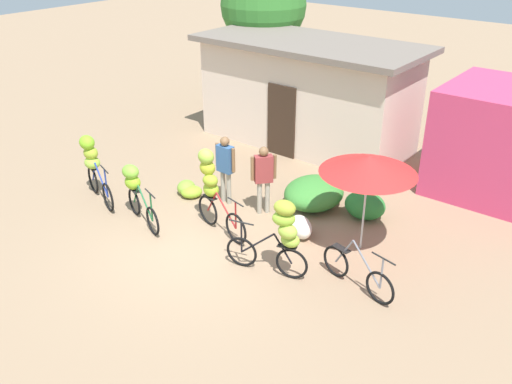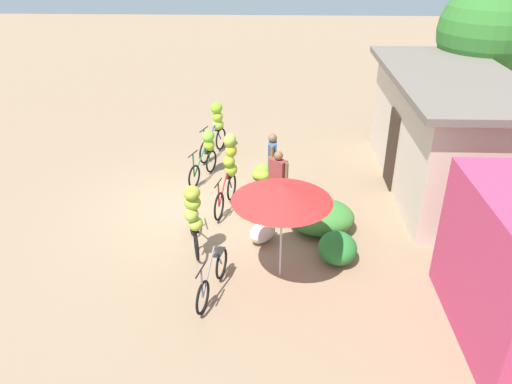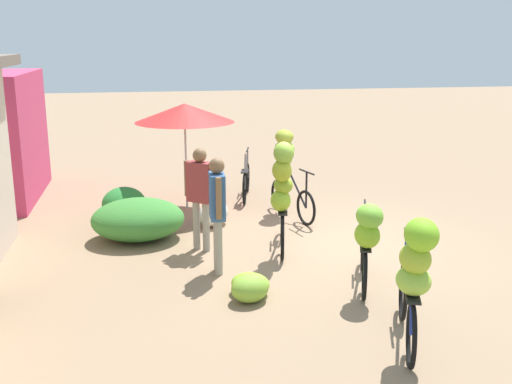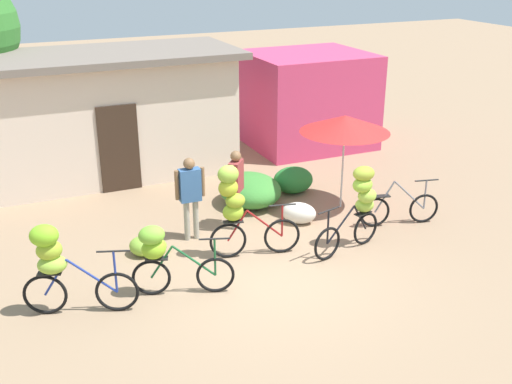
# 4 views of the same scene
# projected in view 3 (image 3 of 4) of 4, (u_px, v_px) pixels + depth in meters

# --- Properties ---
(ground_plane) EXTENTS (60.00, 60.00, 0.00)m
(ground_plane) POSITION_uv_depth(u_px,v_px,m) (325.00, 245.00, 9.72)
(ground_plane) COLOR #94775A
(hedge_bush_front_left) EXTENTS (1.31, 1.51, 0.67)m
(hedge_bush_front_left) POSITION_uv_depth(u_px,v_px,m) (138.00, 219.00, 9.96)
(hedge_bush_front_left) COLOR #3B8434
(hedge_bush_front_left) RESTS_ON ground
(hedge_bush_front_right) EXTENTS (0.92, 0.79, 0.60)m
(hedge_bush_front_right) POSITION_uv_depth(u_px,v_px,m) (124.00, 204.00, 11.04)
(hedge_bush_front_right) COLOR #297C32
(hedge_bush_front_right) RESTS_ON ground
(market_umbrella) EXTENTS (1.88, 1.88, 2.03)m
(market_umbrella) POSITION_uv_depth(u_px,v_px,m) (185.00, 113.00, 11.40)
(market_umbrella) COLOR beige
(market_umbrella) RESTS_ON ground
(bicycle_leftmost) EXTENTS (1.67, 0.66, 1.52)m
(bicycle_leftmost) POSITION_uv_depth(u_px,v_px,m) (414.00, 273.00, 6.17)
(bicycle_leftmost) COLOR black
(bicycle_leftmost) RESTS_ON ground
(bicycle_near_pile) EXTENTS (1.58, 0.60, 1.24)m
(bicycle_near_pile) POSITION_uv_depth(u_px,v_px,m) (367.00, 238.00, 7.74)
(bicycle_near_pile) COLOR black
(bicycle_near_pile) RESTS_ON ground
(bicycle_center_loaded) EXTENTS (1.65, 0.50, 1.78)m
(bicycle_center_loaded) POSITION_uv_depth(u_px,v_px,m) (282.00, 191.00, 9.05)
(bicycle_center_loaded) COLOR black
(bicycle_center_loaded) RESTS_ON ground
(bicycle_by_shop) EXTENTS (1.60, 0.55, 1.59)m
(bicycle_by_shop) POSITION_uv_depth(u_px,v_px,m) (286.00, 164.00, 11.24)
(bicycle_by_shop) COLOR black
(bicycle_by_shop) RESTS_ON ground
(bicycle_rightmost) EXTENTS (1.64, 0.43, 0.96)m
(bicycle_rightmost) POSITION_uv_depth(u_px,v_px,m) (246.00, 181.00, 12.56)
(bicycle_rightmost) COLOR black
(bicycle_rightmost) RESTS_ON ground
(banana_pile_on_ground) EXTENTS (0.86, 0.71, 0.35)m
(banana_pile_on_ground) POSITION_uv_depth(u_px,v_px,m) (250.00, 286.00, 7.71)
(banana_pile_on_ground) COLOR #7EAE35
(banana_pile_on_ground) RESTS_ON ground
(produce_sack) EXTENTS (0.82, 0.78, 0.44)m
(produce_sack) POSITION_uv_depth(u_px,v_px,m) (213.00, 213.00, 10.70)
(produce_sack) COLOR silver
(produce_sack) RESTS_ON ground
(person_vendor) EXTENTS (0.58, 0.22, 1.65)m
(person_vendor) POSITION_uv_depth(u_px,v_px,m) (217.00, 204.00, 8.35)
(person_vendor) COLOR gray
(person_vendor) RESTS_ON ground
(person_bystander) EXTENTS (0.41, 0.46, 1.61)m
(person_bystander) POSITION_uv_depth(u_px,v_px,m) (200.00, 189.00, 9.28)
(person_bystander) COLOR gray
(person_bystander) RESTS_ON ground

